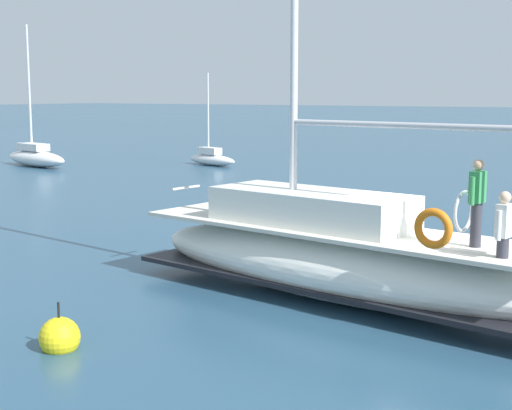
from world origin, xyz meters
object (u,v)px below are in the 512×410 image
at_px(main_sailboat, 336,255).
at_px(mooring_buoy, 60,337).
at_px(moored_sloop_near, 211,158).
at_px(moored_cutter_left, 36,156).

relative_size(main_sailboat, mooring_buoy, 13.45).
bearing_deg(moored_sloop_near, main_sailboat, -140.16).
distance_m(main_sailboat, moored_cutter_left, 31.13).
relative_size(moored_cutter_left, mooring_buoy, 8.47).
bearing_deg(mooring_buoy, moored_sloop_near, 30.13).
xyz_separation_m(moored_cutter_left, mooring_buoy, (-21.43, -23.99, -0.39)).
relative_size(moored_sloop_near, mooring_buoy, 5.64).
distance_m(moored_sloop_near, mooring_buoy, 31.44).
bearing_deg(main_sailboat, moored_cutter_left, 58.57).
height_order(moored_cutter_left, mooring_buoy, moored_cutter_left).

